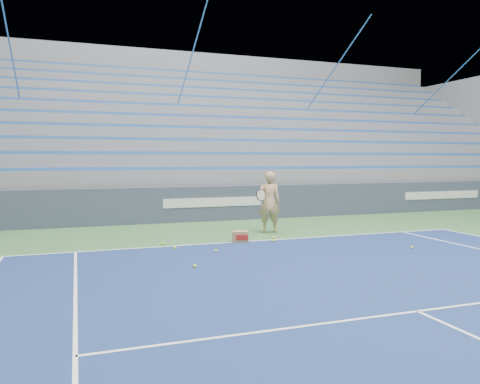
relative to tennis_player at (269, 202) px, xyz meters
name	(u,v)px	position (x,y,z in m)	size (l,w,h in m)	color
sponsor_barrier	(213,203)	(-0.74, 2.86, -0.27)	(30.00, 0.32, 1.10)	#394358
bleachers	(176,150)	(-0.75, 8.57, 1.54)	(31.00, 9.15, 7.30)	gray
tennis_player	(269,202)	(0.00, 0.00, 0.00)	(0.94, 0.88, 1.63)	tan
ball_box	(240,237)	(-1.21, -1.12, -0.68)	(0.41, 0.35, 0.27)	#9E764C
tennis_ball_0	(274,238)	(-0.28, -0.96, -0.78)	(0.07, 0.07, 0.07)	#D9EF30
tennis_ball_1	(412,247)	(2.05, -3.13, -0.78)	(0.07, 0.07, 0.07)	#D9EF30
tennis_ball_2	(195,266)	(-2.84, -3.31, -0.78)	(0.07, 0.07, 0.07)	#D9EF30
tennis_ball_3	(274,241)	(-0.46, -1.37, -0.78)	(0.07, 0.07, 0.07)	#D9EF30
tennis_ball_4	(216,251)	(-2.09, -2.10, -0.78)	(0.07, 0.07, 0.07)	#D9EF30
tennis_ball_5	(175,248)	(-2.83, -1.47, -0.78)	(0.07, 0.07, 0.07)	#D9EF30
tennis_ball_6	(163,244)	(-2.99, -0.88, -0.78)	(0.07, 0.07, 0.07)	#D9EF30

